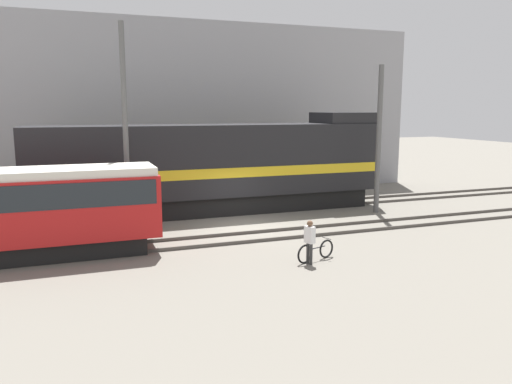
{
  "coord_description": "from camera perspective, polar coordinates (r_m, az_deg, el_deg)",
  "views": [
    {
      "loc": [
        -7.38,
        -21.34,
        5.41
      ],
      "look_at": [
        0.06,
        -0.98,
        1.8
      ],
      "focal_mm": 35.0,
      "sensor_mm": 36.0,
      "label": 1
    }
  ],
  "objects": [
    {
      "name": "person",
      "position": [
        17.64,
        6.15,
        -5.25
      ],
      "size": [
        0.32,
        0.41,
        1.58
      ],
      "color": "#333333",
      "rests_on": "ground"
    },
    {
      "name": "streetcar",
      "position": [
        19.74,
        -24.37,
        -1.68
      ],
      "size": [
        9.03,
        2.54,
        3.3
      ],
      "color": "black",
      "rests_on": "ground"
    },
    {
      "name": "freight_locomotive",
      "position": [
        26.17,
        -4.59,
        2.9
      ],
      "size": [
        18.34,
        3.04,
        5.23
      ],
      "color": "black",
      "rests_on": "ground"
    },
    {
      "name": "ground_plane",
      "position": [
        23.22,
        -0.98,
        -4.02
      ],
      "size": [
        120.0,
        120.0,
        0.0
      ],
      "primitive_type": "plane",
      "color": "slate"
    },
    {
      "name": "track_far",
      "position": [
        26.66,
        -3.6,
        -2.12
      ],
      "size": [
        60.0,
        1.51,
        0.14
      ],
      "color": "#47423D",
      "rests_on": "ground"
    },
    {
      "name": "track_near",
      "position": [
        21.4,
        0.76,
        -5.0
      ],
      "size": [
        60.0,
        1.51,
        0.14
      ],
      "color": "#47423D",
      "rests_on": "ground"
    },
    {
      "name": "utility_pole_center",
      "position": [
        26.8,
        13.84,
        5.78
      ],
      "size": [
        0.27,
        0.27,
        7.64
      ],
      "color": "#595959",
      "rests_on": "ground"
    },
    {
      "name": "utility_pole_left",
      "position": [
        22.33,
        -14.7,
        6.87
      ],
      "size": [
        0.23,
        0.23,
        9.04
      ],
      "color": "#595959",
      "rests_on": "ground"
    },
    {
      "name": "building_backdrop",
      "position": [
        34.79,
        -7.95,
        9.39
      ],
      "size": [
        30.47,
        6.0,
        10.85
      ],
      "color": "#99999E",
      "rests_on": "ground"
    },
    {
      "name": "bicycle",
      "position": [
        18.21,
        6.85,
        -6.74
      ],
      "size": [
        1.72,
        0.7,
        0.76
      ],
      "color": "black",
      "rests_on": "ground"
    }
  ]
}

